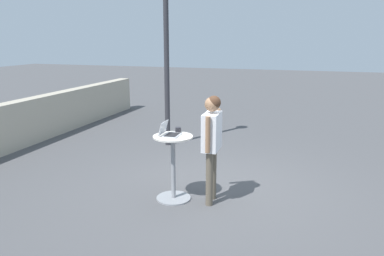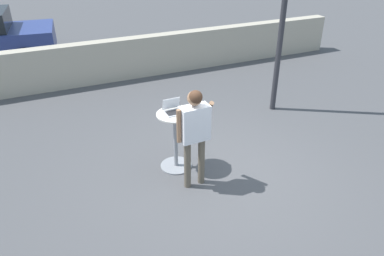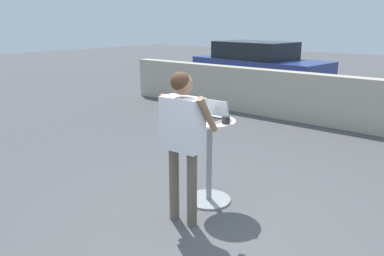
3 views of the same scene
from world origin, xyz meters
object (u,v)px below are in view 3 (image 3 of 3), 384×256
(laptop, at_px, (213,115))
(standing_person, at_px, (182,129))
(cafe_table, at_px, (209,158))
(parked_car_near_street, at_px, (258,66))
(coffee_mug, at_px, (226,120))

(laptop, distance_m, standing_person, 0.67)
(laptop, bearing_deg, standing_person, -82.66)
(cafe_table, distance_m, parked_car_near_street, 8.00)
(cafe_table, distance_m, coffee_mug, 0.57)
(cafe_table, bearing_deg, standing_person, -82.01)
(laptop, relative_size, standing_person, 0.19)
(parked_car_near_street, bearing_deg, coffee_mug, -63.31)
(cafe_table, xyz_separation_m, laptop, (-0.00, 0.06, 0.52))
(coffee_mug, bearing_deg, parked_car_near_street, 116.69)
(coffee_mug, relative_size, standing_person, 0.07)
(coffee_mug, xyz_separation_m, parked_car_near_street, (-3.64, 7.24, -0.28))
(cafe_table, bearing_deg, parked_car_near_street, 115.21)
(standing_person, relative_size, parked_car_near_street, 0.38)
(cafe_table, height_order, laptop, laptop)
(coffee_mug, distance_m, parked_car_near_street, 8.11)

